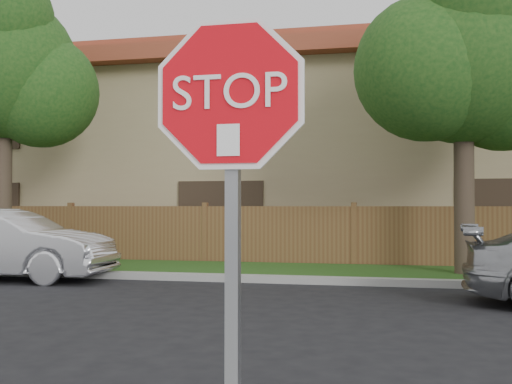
# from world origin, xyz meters

# --- Properties ---
(far_curb) EXTENTS (70.00, 0.30, 0.15)m
(far_curb) POSITION_xyz_m (0.00, 8.15, 0.07)
(far_curb) COLOR gray
(far_curb) RESTS_ON ground
(grass_strip) EXTENTS (70.00, 3.00, 0.12)m
(grass_strip) POSITION_xyz_m (0.00, 9.80, 0.06)
(grass_strip) COLOR #1E4714
(grass_strip) RESTS_ON ground
(fence) EXTENTS (70.00, 0.12, 1.60)m
(fence) POSITION_xyz_m (0.00, 11.40, 0.80)
(fence) COLOR brown
(fence) RESTS_ON ground
(apartment_building) EXTENTS (35.20, 9.20, 7.20)m
(apartment_building) POSITION_xyz_m (0.00, 17.00, 3.53)
(apartment_building) COLOR tan
(apartment_building) RESTS_ON ground
(tree_left) EXTENTS (4.80, 3.90, 7.78)m
(tree_left) POSITION_xyz_m (-8.98, 9.57, 5.22)
(tree_left) COLOR #382B21
(tree_left) RESTS_ON ground
(tree_mid) EXTENTS (4.80, 3.90, 7.35)m
(tree_mid) POSITION_xyz_m (2.52, 9.57, 4.87)
(tree_mid) COLOR #382B21
(tree_mid) RESTS_ON ground
(stop_sign) EXTENTS (1.01, 0.13, 2.55)m
(stop_sign) POSITION_xyz_m (0.03, -1.48, 1.83)
(stop_sign) COLOR gray
(stop_sign) RESTS_ON sidewalk_near
(sedan_left) EXTENTS (4.79, 1.93, 1.55)m
(sedan_left) POSITION_xyz_m (-7.31, 7.35, 0.77)
(sedan_left) COLOR silver
(sedan_left) RESTS_ON ground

